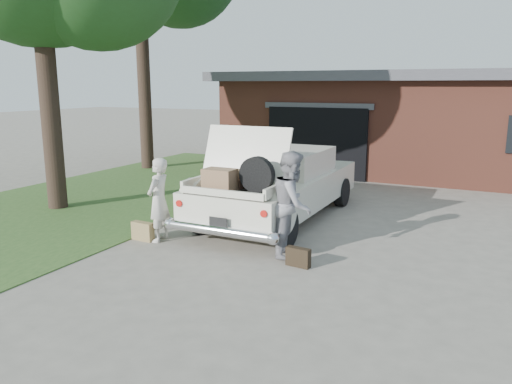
% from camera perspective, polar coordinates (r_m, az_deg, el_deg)
% --- Properties ---
extents(ground, '(90.00, 90.00, 0.00)m').
position_cam_1_polar(ground, '(8.25, -1.85, -8.28)').
color(ground, gray).
rests_on(ground, ground).
extents(grass_strip, '(6.00, 16.00, 0.02)m').
position_cam_1_polar(grass_strip, '(13.72, -16.46, -0.44)').
color(grass_strip, '#2D4C1E').
rests_on(grass_strip, ground).
extents(house, '(12.80, 7.80, 3.30)m').
position_cam_1_polar(house, '(18.53, 17.95, 7.82)').
color(house, brown).
rests_on(house, ground).
extents(sedan, '(2.10, 5.27, 2.12)m').
position_cam_1_polar(sedan, '(10.82, 2.57, 0.91)').
color(sedan, beige).
rests_on(sedan, ground).
extents(woman_left, '(0.44, 0.61, 1.57)m').
position_cam_1_polar(woman_left, '(9.43, -11.06, -0.90)').
color(woman_left, beige).
rests_on(woman_left, ground).
extents(woman_right, '(0.85, 1.00, 1.81)m').
position_cam_1_polar(woman_right, '(8.47, 4.18, -1.36)').
color(woman_right, gray).
rests_on(woman_right, ground).
extents(suitcase_left, '(0.46, 0.18, 0.35)m').
position_cam_1_polar(suitcase_left, '(9.67, -12.81, -4.40)').
color(suitcase_left, '#947D4B').
rests_on(suitcase_left, ground).
extents(suitcase_right, '(0.42, 0.18, 0.31)m').
position_cam_1_polar(suitcase_right, '(8.14, 4.85, -7.43)').
color(suitcase_right, black).
rests_on(suitcase_right, ground).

